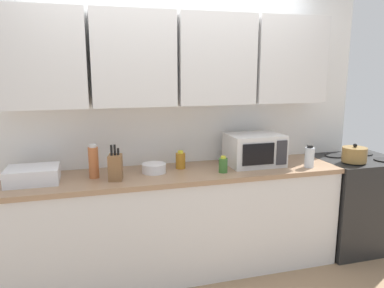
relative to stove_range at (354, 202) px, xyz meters
The scene contains 12 objects.
wall_back_with_cabinets 2.12m from the stove_range, behind, with size 3.66×0.38×2.60m.
counter_run 1.78m from the stove_range, behind, with size 2.79×0.63×0.90m.
stove_range is the anchor object (origin of this frame).
kettle 0.57m from the stove_range, 140.53° to the right, with size 0.22×0.22×0.17m.
microwave 1.23m from the stove_range, behind, with size 0.48×0.37×0.28m.
dish_rack 2.97m from the stove_range, behind, with size 0.38×0.30×0.12m, color silver.
knife_block 2.38m from the stove_range, behind, with size 0.12×0.14×0.28m.
bottle_amber_vinegar 1.83m from the stove_range, behind, with size 0.08×0.08×0.16m.
bottle_clear_tall 0.86m from the stove_range, 166.48° to the right, with size 0.08×0.08×0.20m.
bottle_green_oil 1.53m from the stove_range, behind, with size 0.07×0.07×0.14m.
bottle_spice_jar 2.54m from the stove_range, behind, with size 0.08×0.08×0.27m.
bowl_ceramic_small 2.05m from the stove_range, behind, with size 0.20×0.20×0.08m, color silver.
Camera 1 is at (-0.72, -3.23, 1.75)m, focal length 34.67 mm.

